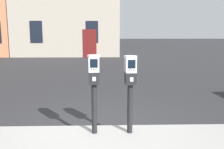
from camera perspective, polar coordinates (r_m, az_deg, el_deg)
The scene contains 3 objects.
ground_plane at distance 4.52m, azimuth -2.35°, elevation -14.13°, with size 160.00×160.00×0.00m, color #28282B.
parking_meter_near_kerb at distance 4.08m, azimuth -4.15°, elevation -1.26°, with size 0.23×0.26×1.32m.
parking_meter_twin_adjacent at distance 4.10m, azimuth 4.21°, elevation -1.36°, with size 0.23×0.26×1.31m.
Camera 1 is at (0.06, -4.15, 1.81)m, focal length 39.93 mm.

